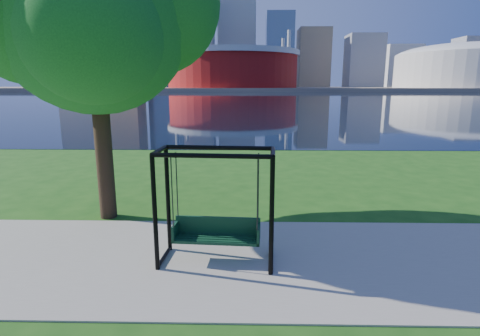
{
  "coord_description": "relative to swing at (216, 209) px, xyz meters",
  "views": [
    {
      "loc": [
        -0.02,
        -7.15,
        3.29
      ],
      "look_at": [
        -0.17,
        0.0,
        1.71
      ],
      "focal_mm": 28.0,
      "sensor_mm": 36.0,
      "label": 1
    }
  ],
  "objects": [
    {
      "name": "ground",
      "position": [
        0.6,
        0.57,
        -1.05
      ],
      "size": [
        900.0,
        900.0,
        0.0
      ],
      "primitive_type": "plane",
      "color": "#1E5114",
      "rests_on": "ground"
    },
    {
      "name": "stadium",
      "position": [
        -9.4,
        235.57,
        13.17
      ],
      "size": [
        83.0,
        83.0,
        32.0
      ],
      "color": "maroon",
      "rests_on": "far_bank"
    },
    {
      "name": "arena",
      "position": [
        135.6,
        235.57,
        14.82
      ],
      "size": [
        84.0,
        84.0,
        26.56
      ],
      "color": "beige",
      "rests_on": "far_bank"
    },
    {
      "name": "park_tree",
      "position": [
        -3.03,
        2.49,
        3.91
      ],
      "size": [
        5.75,
        5.19,
        7.14
      ],
      "color": "black",
      "rests_on": "ground"
    },
    {
      "name": "far_bank",
      "position": [
        0.6,
        306.57,
        -0.05
      ],
      "size": [
        900.0,
        228.0,
        2.0
      ],
      "primitive_type": "cube",
      "color": "#937F60",
      "rests_on": "ground"
    },
    {
      "name": "skyline",
      "position": [
        -3.67,
        319.97,
        34.84
      ],
      "size": [
        392.0,
        66.0,
        96.5
      ],
      "color": "gray",
      "rests_on": "far_bank"
    },
    {
      "name": "path",
      "position": [
        0.6,
        0.07,
        -1.04
      ],
      "size": [
        120.0,
        4.0,
        0.03
      ],
      "primitive_type": "cube",
      "color": "#9E937F",
      "rests_on": "ground"
    },
    {
      "name": "swing",
      "position": [
        0.0,
        0.0,
        0.0
      ],
      "size": [
        2.18,
        1.06,
        2.18
      ],
      "rotation": [
        0.0,
        0.0,
        -0.07
      ],
      "color": "black",
      "rests_on": "ground"
    },
    {
      "name": "river",
      "position": [
        0.6,
        102.57,
        -1.04
      ],
      "size": [
        900.0,
        180.0,
        0.02
      ],
      "primitive_type": "cube",
      "color": "black",
      "rests_on": "ground"
    }
  ]
}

